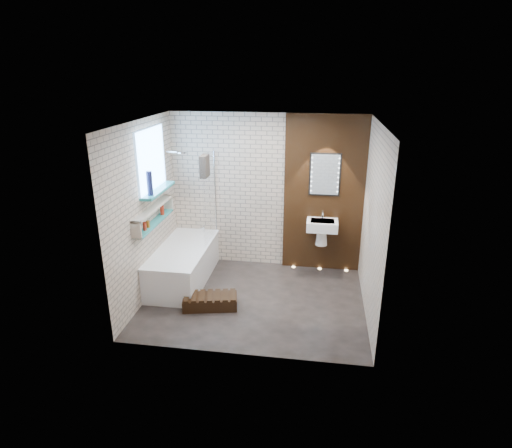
% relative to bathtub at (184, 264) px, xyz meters
% --- Properties ---
extents(ground, '(3.20, 3.20, 0.00)m').
position_rel_bathtub_xyz_m(ground, '(1.22, -0.45, -0.29)').
color(ground, black).
rests_on(ground, ground).
extents(room_shell, '(3.24, 3.20, 2.60)m').
position_rel_bathtub_xyz_m(room_shell, '(1.22, -0.45, 1.01)').
color(room_shell, '#C0AB99').
rests_on(room_shell, ground).
extents(walnut_panel, '(1.30, 0.06, 2.60)m').
position_rel_bathtub_xyz_m(walnut_panel, '(2.17, 0.82, 1.01)').
color(walnut_panel, black).
rests_on(walnut_panel, ground).
extents(clerestory_window, '(0.18, 1.00, 0.94)m').
position_rel_bathtub_xyz_m(clerestory_window, '(-0.34, -0.10, 1.61)').
color(clerestory_window, '#7FADE0').
rests_on(clerestory_window, room_shell).
extents(display_niche, '(0.14, 1.30, 0.26)m').
position_rel_bathtub_xyz_m(display_niche, '(-0.31, -0.30, 0.91)').
color(display_niche, teal).
rests_on(display_niche, room_shell).
extents(bathtub, '(0.79, 1.74, 0.70)m').
position_rel_bathtub_xyz_m(bathtub, '(0.00, 0.00, 0.00)').
color(bathtub, white).
rests_on(bathtub, ground).
extents(bath_screen, '(0.01, 0.78, 1.40)m').
position_rel_bathtub_xyz_m(bath_screen, '(0.35, 0.44, 0.99)').
color(bath_screen, white).
rests_on(bath_screen, bathtub).
extents(towel, '(0.10, 0.26, 0.34)m').
position_rel_bathtub_xyz_m(towel, '(0.35, 0.22, 1.56)').
color(towel, black).
rests_on(towel, bath_screen).
extents(shower_head, '(0.18, 0.18, 0.02)m').
position_rel_bathtub_xyz_m(shower_head, '(-0.08, 0.50, 1.71)').
color(shower_head, silver).
rests_on(shower_head, room_shell).
extents(washbasin, '(0.50, 0.36, 0.58)m').
position_rel_bathtub_xyz_m(washbasin, '(2.17, 0.62, 0.50)').
color(washbasin, white).
rests_on(washbasin, walnut_panel).
extents(led_mirror, '(0.50, 0.02, 0.70)m').
position_rel_bathtub_xyz_m(led_mirror, '(2.17, 0.78, 1.36)').
color(led_mirror, black).
rests_on(led_mirror, walnut_panel).
extents(walnut_step, '(0.82, 0.49, 0.17)m').
position_rel_bathtub_xyz_m(walnut_step, '(0.62, -0.75, -0.21)').
color(walnut_step, black).
rests_on(walnut_step, ground).
extents(niche_bottles, '(0.06, 0.75, 0.15)m').
position_rel_bathtub_xyz_m(niche_bottles, '(-0.31, -0.29, 0.87)').
color(niche_bottles, maroon).
rests_on(niche_bottles, display_niche).
extents(sill_vases, '(0.08, 0.08, 0.35)m').
position_rel_bathtub_xyz_m(sill_vases, '(-0.28, -0.42, 1.43)').
color(sill_vases, '#141839').
rests_on(sill_vases, clerestory_window).
extents(floor_uplights, '(0.96, 0.06, 0.01)m').
position_rel_bathtub_xyz_m(floor_uplights, '(2.17, 0.75, -0.29)').
color(floor_uplights, '#FFD899').
rests_on(floor_uplights, ground).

